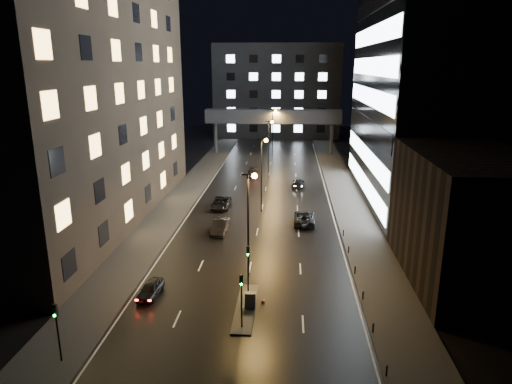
# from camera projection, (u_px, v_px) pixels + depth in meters

# --- Properties ---
(ground) EXTENTS (160.00, 160.00, 0.00)m
(ground) POSITION_uv_depth(u_px,v_px,m) (266.00, 189.00, 74.37)
(ground) COLOR black
(ground) RESTS_ON ground
(sidewalk_left) EXTENTS (5.00, 110.00, 0.15)m
(sidewalk_left) POSITION_uv_depth(u_px,v_px,m) (183.00, 195.00, 70.42)
(sidewalk_left) COLOR #383533
(sidewalk_left) RESTS_ON ground
(sidewalk_right) EXTENTS (5.00, 110.00, 0.15)m
(sidewalk_right) POSITION_uv_depth(u_px,v_px,m) (347.00, 199.00, 68.67)
(sidewalk_right) COLOR #383533
(sidewalk_right) RESTS_ON ground
(building_left) EXTENTS (15.00, 48.00, 40.00)m
(building_left) POSITION_uv_depth(u_px,v_px,m) (75.00, 61.00, 55.19)
(building_left) COLOR #2D2319
(building_left) RESTS_ON ground
(building_right_low) EXTENTS (10.00, 18.00, 12.00)m
(building_right_low) POSITION_uv_depth(u_px,v_px,m) (467.00, 218.00, 41.57)
(building_right_low) COLOR black
(building_right_low) RESTS_ON ground
(building_right_glass) EXTENTS (20.00, 36.00, 45.00)m
(building_right_glass) POSITION_uv_depth(u_px,v_px,m) (446.00, 42.00, 62.71)
(building_right_glass) COLOR black
(building_right_glass) RESTS_ON ground
(building_far) EXTENTS (34.00, 14.00, 25.00)m
(building_far) POSITION_uv_depth(u_px,v_px,m) (277.00, 91.00, 126.71)
(building_far) COLOR #333335
(building_far) RESTS_ON ground
(skybridge) EXTENTS (30.00, 3.00, 10.00)m
(skybridge) POSITION_uv_depth(u_px,v_px,m) (273.00, 117.00, 100.93)
(skybridge) COLOR #333335
(skybridge) RESTS_ON ground
(median_island) EXTENTS (1.60, 8.00, 0.15)m
(median_island) POSITION_uv_depth(u_px,v_px,m) (246.00, 308.00, 37.83)
(median_island) COLOR #383533
(median_island) RESTS_ON ground
(traffic_signal_near) EXTENTS (0.28, 0.34, 4.40)m
(traffic_signal_near) POSITION_uv_depth(u_px,v_px,m) (248.00, 262.00, 39.41)
(traffic_signal_near) COLOR black
(traffic_signal_near) RESTS_ON median_island
(traffic_signal_far) EXTENTS (0.28, 0.34, 4.40)m
(traffic_signal_far) POSITION_uv_depth(u_px,v_px,m) (242.00, 292.00, 34.13)
(traffic_signal_far) COLOR black
(traffic_signal_far) RESTS_ON median_island
(traffic_signal_corner) EXTENTS (0.28, 0.34, 4.40)m
(traffic_signal_corner) POSITION_uv_depth(u_px,v_px,m) (57.00, 324.00, 30.20)
(traffic_signal_corner) COLOR black
(traffic_signal_corner) RESTS_ON ground
(bollard_row) EXTENTS (0.12, 25.12, 0.90)m
(bollard_row) POSITION_uv_depth(u_px,v_px,m) (359.00, 283.00, 41.36)
(bollard_row) COLOR black
(bollard_row) RESTS_ON ground
(streetlight_near) EXTENTS (1.45, 0.50, 10.15)m
(streetlight_near) POSITION_uv_depth(u_px,v_px,m) (250.00, 212.00, 41.87)
(streetlight_near) COLOR black
(streetlight_near) RESTS_ON ground
(streetlight_mid_a) EXTENTS (1.45, 0.50, 10.15)m
(streetlight_mid_a) POSITION_uv_depth(u_px,v_px,m) (263.00, 165.00, 61.08)
(streetlight_mid_a) COLOR black
(streetlight_mid_a) RESTS_ON ground
(streetlight_mid_b) EXTENTS (1.45, 0.50, 10.15)m
(streetlight_mid_b) POSITION_uv_depth(u_px,v_px,m) (269.00, 141.00, 80.29)
(streetlight_mid_b) COLOR black
(streetlight_mid_b) RESTS_ON ground
(streetlight_far) EXTENTS (1.45, 0.50, 10.15)m
(streetlight_far) POSITION_uv_depth(u_px,v_px,m) (273.00, 127.00, 99.50)
(streetlight_far) COLOR black
(streetlight_far) RESTS_ON ground
(car_away_a) EXTENTS (1.82, 3.88, 1.28)m
(car_away_a) POSITION_uv_depth(u_px,v_px,m) (151.00, 289.00, 39.75)
(car_away_a) COLOR black
(car_away_a) RESTS_ON ground
(car_away_b) EXTENTS (1.85, 4.88, 1.59)m
(car_away_b) POSITION_uv_depth(u_px,v_px,m) (220.00, 226.00, 54.77)
(car_away_b) COLOR black
(car_away_b) RESTS_ON ground
(car_away_c) EXTENTS (2.52, 5.31, 1.46)m
(car_away_c) POSITION_uv_depth(u_px,v_px,m) (221.00, 203.00, 64.21)
(car_away_c) COLOR black
(car_away_c) RESTS_ON ground
(car_away_d) EXTENTS (2.15, 4.63, 1.31)m
(car_away_d) POSITION_uv_depth(u_px,v_px,m) (253.00, 173.00, 82.59)
(car_away_d) COLOR black
(car_away_d) RESTS_ON ground
(car_toward_a) EXTENTS (2.67, 5.61, 1.55)m
(car_toward_a) POSITION_uv_depth(u_px,v_px,m) (304.00, 218.00, 57.88)
(car_toward_a) COLOR black
(car_toward_a) RESTS_ON ground
(car_toward_b) EXTENTS (2.25, 4.71, 1.32)m
(car_toward_b) POSITION_uv_depth(u_px,v_px,m) (298.00, 183.00, 75.23)
(car_toward_b) COLOR black
(car_toward_b) RESTS_ON ground
(utility_cabinet) EXTENTS (0.86, 0.52, 1.38)m
(utility_cabinet) POSITION_uv_depth(u_px,v_px,m) (250.00, 300.00, 37.49)
(utility_cabinet) COLOR #4E4E50
(utility_cabinet) RESTS_ON median_island
(cone_a) EXTENTS (0.42, 0.42, 0.45)m
(cone_a) POSITION_uv_depth(u_px,v_px,m) (263.00, 301.00, 38.65)
(cone_a) COLOR red
(cone_a) RESTS_ON ground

